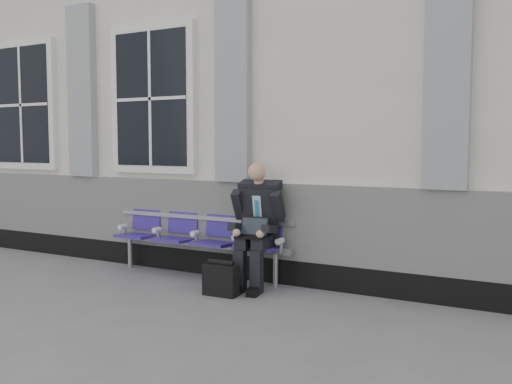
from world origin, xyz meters
The scene contains 5 objects.
ground centered at (0.00, 0.00, 0.00)m, with size 70.00×70.00×0.00m, color slate.
station_building centered at (-0.02, 3.47, 2.22)m, with size 14.40×4.40×4.49m.
bench centered at (1.15, 1.32, 0.55)m, with size 2.60×0.47×0.91m.
businessman centered at (2.07, 1.19, 0.78)m, with size 0.62×0.83×1.45m.
briefcase centered at (1.90, 0.66, 0.18)m, with size 0.39×0.18×0.40m.
Camera 1 is at (5.20, -4.54, 1.66)m, focal length 40.00 mm.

